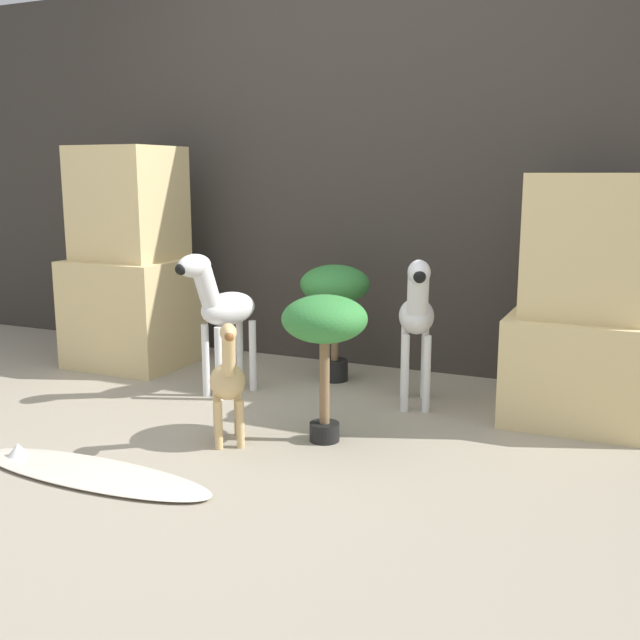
{
  "coord_description": "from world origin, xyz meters",
  "views": [
    {
      "loc": [
        1.5,
        -2.34,
        1.1
      ],
      "look_at": [
        0.04,
        0.91,
        0.4
      ],
      "focal_mm": 42.0,
      "sensor_mm": 36.0,
      "label": 1
    }
  ],
  "objects_px": {
    "giraffe_figurine": "(228,380)",
    "surfboard": "(88,472)",
    "potted_palm_front": "(335,292)",
    "zebra_right": "(417,313)",
    "potted_palm_back": "(325,326)",
    "zebra_left": "(220,306)"
  },
  "relations": [
    {
      "from": "giraffe_figurine",
      "to": "surfboard",
      "type": "xyz_separation_m",
      "value": [
        -0.31,
        -0.5,
        -0.26
      ]
    },
    {
      "from": "potted_palm_front",
      "to": "surfboard",
      "type": "relative_size",
      "value": 0.6
    },
    {
      "from": "giraffe_figurine",
      "to": "potted_palm_front",
      "type": "bearing_deg",
      "value": 89.13
    },
    {
      "from": "zebra_right",
      "to": "giraffe_figurine",
      "type": "distance_m",
      "value": 0.98
    },
    {
      "from": "potted_palm_back",
      "to": "surfboard",
      "type": "distance_m",
      "value": 1.06
    },
    {
      "from": "giraffe_figurine",
      "to": "potted_palm_front",
      "type": "relative_size",
      "value": 0.85
    },
    {
      "from": "zebra_left",
      "to": "giraffe_figurine",
      "type": "xyz_separation_m",
      "value": [
        0.39,
        -0.59,
        -0.18
      ]
    },
    {
      "from": "potted_palm_front",
      "to": "surfboard",
      "type": "xyz_separation_m",
      "value": [
        -0.32,
        -1.56,
        -0.47
      ]
    },
    {
      "from": "surfboard",
      "to": "zebra_left",
      "type": "bearing_deg",
      "value": 94.35
    },
    {
      "from": "zebra_left",
      "to": "zebra_right",
      "type": "bearing_deg",
      "value": 12.11
    },
    {
      "from": "zebra_left",
      "to": "potted_palm_back",
      "type": "bearing_deg",
      "value": -27.92
    },
    {
      "from": "potted_palm_front",
      "to": "giraffe_figurine",
      "type": "bearing_deg",
      "value": -90.87
    },
    {
      "from": "giraffe_figurine",
      "to": "surfboard",
      "type": "distance_m",
      "value": 0.64
    },
    {
      "from": "zebra_right",
      "to": "potted_palm_front",
      "type": "bearing_deg",
      "value": 152.29
    },
    {
      "from": "zebra_right",
      "to": "potted_palm_back",
      "type": "xyz_separation_m",
      "value": [
        -0.21,
        -0.59,
        0.03
      ]
    },
    {
      "from": "zebra_right",
      "to": "zebra_left",
      "type": "relative_size",
      "value": 1.0
    },
    {
      "from": "zebra_right",
      "to": "surfboard",
      "type": "bearing_deg",
      "value": -123.82
    },
    {
      "from": "zebra_right",
      "to": "giraffe_figurine",
      "type": "bearing_deg",
      "value": -125.02
    },
    {
      "from": "zebra_left",
      "to": "potted_palm_back",
      "type": "xyz_separation_m",
      "value": [
        0.73,
        -0.39,
        0.03
      ]
    },
    {
      "from": "zebra_right",
      "to": "potted_palm_front",
      "type": "distance_m",
      "value": 0.61
    },
    {
      "from": "giraffe_figurine",
      "to": "surfboard",
      "type": "height_order",
      "value": "giraffe_figurine"
    },
    {
      "from": "giraffe_figurine",
      "to": "potted_palm_back",
      "type": "bearing_deg",
      "value": 29.85
    }
  ]
}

